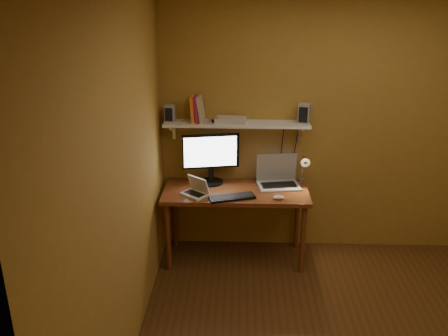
{
  "coord_description": "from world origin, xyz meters",
  "views": [
    {
      "loc": [
        -0.91,
        -2.93,
        2.58
      ],
      "look_at": [
        -1.06,
        1.18,
        1.02
      ],
      "focal_mm": 38.0,
      "sensor_mm": 36.0,
      "label": 1
    }
  ],
  "objects_px": {
    "laptop": "(278,177)",
    "speaker_right": "(304,114)",
    "monitor": "(211,156)",
    "shelf_camera": "(213,121)",
    "wall_shelf": "(237,124)",
    "router": "(231,120)",
    "desk": "(236,198)",
    "keyboard": "(232,197)",
    "mouse": "(279,197)",
    "desk_lamp": "(304,166)",
    "netbook": "(196,190)",
    "speaker_left": "(170,113)"
  },
  "relations": [
    {
      "from": "netbook",
      "to": "shelf_camera",
      "type": "distance_m",
      "value": 0.67
    },
    {
      "from": "shelf_camera",
      "to": "wall_shelf",
      "type": "bearing_deg",
      "value": 14.26
    },
    {
      "from": "wall_shelf",
      "to": "speaker_left",
      "type": "distance_m",
      "value": 0.65
    },
    {
      "from": "monitor",
      "to": "shelf_camera",
      "type": "height_order",
      "value": "shelf_camera"
    },
    {
      "from": "router",
      "to": "shelf_camera",
      "type": "bearing_deg",
      "value": -163.59
    },
    {
      "from": "desk",
      "to": "wall_shelf",
      "type": "relative_size",
      "value": 1.0
    },
    {
      "from": "speaker_left",
      "to": "router",
      "type": "distance_m",
      "value": 0.59
    },
    {
      "from": "desk",
      "to": "router",
      "type": "bearing_deg",
      "value": 107.02
    },
    {
      "from": "mouse",
      "to": "netbook",
      "type": "bearing_deg",
      "value": 175.58
    },
    {
      "from": "monitor",
      "to": "speaker_right",
      "type": "bearing_deg",
      "value": -9.95
    },
    {
      "from": "desk",
      "to": "monitor",
      "type": "xyz_separation_m",
      "value": [
        -0.25,
        0.18,
        0.37
      ]
    },
    {
      "from": "monitor",
      "to": "keyboard",
      "type": "xyz_separation_m",
      "value": [
        0.22,
        -0.37,
        -0.27
      ]
    },
    {
      "from": "mouse",
      "to": "desk_lamp",
      "type": "height_order",
      "value": "desk_lamp"
    },
    {
      "from": "mouse",
      "to": "speaker_left",
      "type": "distance_m",
      "value": 1.31
    },
    {
      "from": "wall_shelf",
      "to": "keyboard",
      "type": "bearing_deg",
      "value": -94.63
    },
    {
      "from": "wall_shelf",
      "to": "monitor",
      "type": "distance_m",
      "value": 0.41
    },
    {
      "from": "laptop",
      "to": "speaker_right",
      "type": "relative_size",
      "value": 2.34
    },
    {
      "from": "desk",
      "to": "monitor",
      "type": "bearing_deg",
      "value": 144.35
    },
    {
      "from": "desk",
      "to": "router",
      "type": "distance_m",
      "value": 0.76
    },
    {
      "from": "laptop",
      "to": "shelf_camera",
      "type": "height_order",
      "value": "shelf_camera"
    },
    {
      "from": "monitor",
      "to": "router",
      "type": "distance_m",
      "value": 0.41
    },
    {
      "from": "monitor",
      "to": "shelf_camera",
      "type": "xyz_separation_m",
      "value": [
        0.03,
        -0.04,
        0.37
      ]
    },
    {
      "from": "keyboard",
      "to": "mouse",
      "type": "height_order",
      "value": "mouse"
    },
    {
      "from": "desk",
      "to": "netbook",
      "type": "bearing_deg",
      "value": -162.27
    },
    {
      "from": "laptop",
      "to": "speaker_left",
      "type": "height_order",
      "value": "speaker_left"
    },
    {
      "from": "speaker_left",
      "to": "router",
      "type": "height_order",
      "value": "speaker_left"
    },
    {
      "from": "wall_shelf",
      "to": "netbook",
      "type": "bearing_deg",
      "value": -139.92
    },
    {
      "from": "keyboard",
      "to": "laptop",
      "type": "bearing_deg",
      "value": 21.46
    },
    {
      "from": "keyboard",
      "to": "mouse",
      "type": "xyz_separation_m",
      "value": [
        0.43,
        -0.0,
        0.01
      ]
    },
    {
      "from": "wall_shelf",
      "to": "router",
      "type": "xyz_separation_m",
      "value": [
        -0.06,
        -0.01,
        0.04
      ]
    },
    {
      "from": "router",
      "to": "desk",
      "type": "bearing_deg",
      "value": -72.98
    },
    {
      "from": "laptop",
      "to": "shelf_camera",
      "type": "bearing_deg",
      "value": 172.59
    },
    {
      "from": "wall_shelf",
      "to": "router",
      "type": "relative_size",
      "value": 4.89
    },
    {
      "from": "speaker_right",
      "to": "mouse",
      "type": "bearing_deg",
      "value": -104.64
    },
    {
      "from": "netbook",
      "to": "keyboard",
      "type": "relative_size",
      "value": 0.69
    },
    {
      "from": "wall_shelf",
      "to": "desk_lamp",
      "type": "xyz_separation_m",
      "value": [
        0.66,
        -0.07,
        -0.4
      ]
    },
    {
      "from": "mouse",
      "to": "router",
      "type": "bearing_deg",
      "value": 141.38
    },
    {
      "from": "shelf_camera",
      "to": "keyboard",
      "type": "bearing_deg",
      "value": -60.48
    },
    {
      "from": "netbook",
      "to": "speaker_left",
      "type": "xyz_separation_m",
      "value": [
        -0.27,
        0.32,
        0.66
      ]
    },
    {
      "from": "laptop",
      "to": "speaker_right",
      "type": "distance_m",
      "value": 0.68
    },
    {
      "from": "wall_shelf",
      "to": "speaker_left",
      "type": "height_order",
      "value": "speaker_left"
    },
    {
      "from": "desk_lamp",
      "to": "speaker_left",
      "type": "distance_m",
      "value": 1.39
    },
    {
      "from": "netbook",
      "to": "keyboard",
      "type": "distance_m",
      "value": 0.35
    },
    {
      "from": "router",
      "to": "monitor",
      "type": "bearing_deg",
      "value": -177.77
    },
    {
      "from": "keyboard",
      "to": "shelf_camera",
      "type": "relative_size",
      "value": 4.2
    },
    {
      "from": "speaker_right",
      "to": "router",
      "type": "height_order",
      "value": "speaker_right"
    },
    {
      "from": "desk",
      "to": "desk_lamp",
      "type": "distance_m",
      "value": 0.73
    },
    {
      "from": "desk_lamp",
      "to": "mouse",
      "type": "bearing_deg",
      "value": -129.03
    },
    {
      "from": "monitor",
      "to": "shelf_camera",
      "type": "relative_size",
      "value": 5.52
    },
    {
      "from": "monitor",
      "to": "shelf_camera",
      "type": "bearing_deg",
      "value": -63.67
    }
  ]
}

